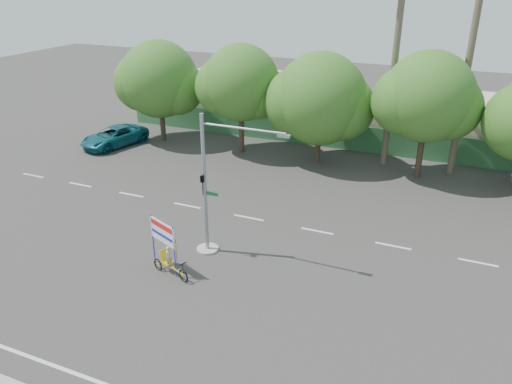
% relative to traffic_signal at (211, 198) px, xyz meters
% --- Properties ---
extents(ground, '(120.00, 120.00, 0.00)m').
position_rel_traffic_signal_xyz_m(ground, '(2.20, -3.98, -2.92)').
color(ground, '#33302D').
rests_on(ground, ground).
extents(fence, '(38.00, 0.08, 2.00)m').
position_rel_traffic_signal_xyz_m(fence, '(2.20, 17.52, -1.92)').
color(fence, '#336B3D').
rests_on(fence, ground).
extents(building_left, '(12.00, 8.00, 4.00)m').
position_rel_traffic_signal_xyz_m(building_left, '(-7.80, 22.02, -0.92)').
color(building_left, beige).
rests_on(building_left, ground).
extents(building_right, '(14.00, 8.00, 3.60)m').
position_rel_traffic_signal_xyz_m(building_right, '(10.20, 22.02, -1.12)').
color(building_right, beige).
rests_on(building_right, ground).
extents(tree_far_left, '(7.14, 6.00, 7.96)m').
position_rel_traffic_signal_xyz_m(tree_far_left, '(-11.85, 14.02, 1.84)').
color(tree_far_left, '#473828').
rests_on(tree_far_left, ground).
extents(tree_left, '(6.66, 5.60, 8.07)m').
position_rel_traffic_signal_xyz_m(tree_left, '(-4.85, 14.02, 2.14)').
color(tree_left, '#473828').
rests_on(tree_left, ground).
extents(tree_center, '(7.62, 6.40, 7.85)m').
position_rel_traffic_signal_xyz_m(tree_center, '(1.14, 14.02, 1.55)').
color(tree_center, '#473828').
rests_on(tree_center, ground).
extents(tree_right, '(6.90, 5.80, 8.36)m').
position_rel_traffic_signal_xyz_m(tree_right, '(8.15, 14.02, 2.32)').
color(tree_right, '#473828').
rests_on(tree_right, ground).
extents(palm_tall, '(3.73, 3.79, 17.45)m').
position_rel_traffic_signal_xyz_m(palm_tall, '(10.20, 15.52, 7.55)').
color(palm_tall, '#70604C').
rests_on(palm_tall, ground).
extents(palm_short, '(3.73, 3.79, 14.45)m').
position_rel_traffic_signal_xyz_m(palm_short, '(5.70, 15.52, 5.94)').
color(palm_short, '#70604C').
rests_on(palm_short, ground).
extents(traffic_signal, '(4.72, 1.10, 7.00)m').
position_rel_traffic_signal_xyz_m(traffic_signal, '(0.00, 0.00, 0.00)').
color(traffic_signal, gray).
rests_on(traffic_signal, ground).
extents(trike_billboard, '(2.47, 1.23, 2.61)m').
position_rel_traffic_signal_xyz_m(trike_billboard, '(-1.08, -2.39, -1.87)').
color(trike_billboard, black).
rests_on(trike_billboard, ground).
extents(pickup_truck, '(3.88, 5.89, 1.50)m').
position_rel_traffic_signal_xyz_m(pickup_truck, '(-14.58, 11.31, -2.17)').
color(pickup_truck, '#0D535E').
rests_on(pickup_truck, ground).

